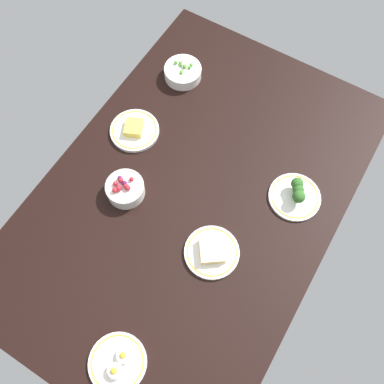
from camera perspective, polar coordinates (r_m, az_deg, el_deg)
dining_table at (r=157.05cm, az=-0.00°, el=-0.60°), size 151.62×100.31×4.00cm
bowl_berries at (r=154.36cm, az=-8.85°, el=0.43°), size 13.81×13.81×7.64cm
plate_cheese at (r=168.07cm, az=-7.62°, el=8.15°), size 18.88×18.88×4.37cm
plate_eggs at (r=142.62cm, az=-9.79°, el=-21.39°), size 18.01×18.01×5.00cm
bowl_peas at (r=181.19cm, az=-1.22°, el=15.60°), size 15.23×15.23×6.14cm
plate_broccoli at (r=157.24cm, az=13.57°, el=-0.35°), size 18.73×18.73×7.51cm
plate_sandwich at (r=146.56cm, az=2.65°, el=-7.91°), size 18.82×18.82×4.52cm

